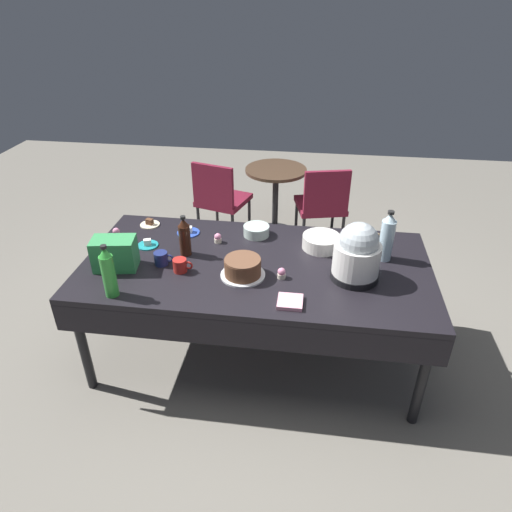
% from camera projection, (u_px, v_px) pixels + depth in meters
% --- Properties ---
extents(ground, '(9.00, 9.00, 0.00)m').
position_uv_depth(ground, '(256.00, 351.00, 3.29)').
color(ground, slate).
extents(potluck_table, '(2.20, 1.10, 0.75)m').
position_uv_depth(potluck_table, '(256.00, 271.00, 2.94)').
color(potluck_table, black).
rests_on(potluck_table, ground).
extents(frosted_layer_cake, '(0.27, 0.27, 0.12)m').
position_uv_depth(frosted_layer_cake, '(243.00, 268.00, 2.75)').
color(frosted_layer_cake, silver).
rests_on(frosted_layer_cake, potluck_table).
extents(slow_cooker, '(0.29, 0.29, 0.37)m').
position_uv_depth(slow_cooker, '(357.00, 253.00, 2.67)').
color(slow_cooker, black).
rests_on(slow_cooker, potluck_table).
extents(glass_salad_bowl, '(0.18, 0.18, 0.07)m').
position_uv_depth(glass_salad_bowl, '(256.00, 231.00, 3.20)').
color(glass_salad_bowl, '#B2C6BC').
rests_on(glass_salad_bowl, potluck_table).
extents(ceramic_snack_bowl, '(0.25, 0.25, 0.09)m').
position_uv_depth(ceramic_snack_bowl, '(321.00, 242.00, 3.05)').
color(ceramic_snack_bowl, silver).
rests_on(ceramic_snack_bowl, potluck_table).
extents(dessert_plate_cream, '(0.14, 0.14, 0.05)m').
position_uv_depth(dessert_plate_cream, '(150.00, 224.00, 3.35)').
color(dessert_plate_cream, beige).
rests_on(dessert_plate_cream, potluck_table).
extents(dessert_plate_teal, '(0.14, 0.14, 0.05)m').
position_uv_depth(dessert_plate_teal, '(148.00, 244.00, 3.09)').
color(dessert_plate_teal, teal).
rests_on(dessert_plate_teal, potluck_table).
extents(dessert_plate_cobalt, '(0.16, 0.16, 0.05)m').
position_uv_depth(dessert_plate_cobalt, '(188.00, 232.00, 3.24)').
color(dessert_plate_cobalt, '#2D4CB2').
rests_on(dessert_plate_cobalt, potluck_table).
extents(cupcake_rose, '(0.05, 0.05, 0.07)m').
position_uv_depth(cupcake_rose, '(116.00, 233.00, 3.18)').
color(cupcake_rose, beige).
rests_on(cupcake_rose, potluck_table).
extents(cupcake_vanilla, '(0.05, 0.05, 0.07)m').
position_uv_depth(cupcake_vanilla, '(218.00, 238.00, 3.11)').
color(cupcake_vanilla, beige).
rests_on(cupcake_vanilla, potluck_table).
extents(cupcake_lemon, '(0.05, 0.05, 0.07)m').
position_uv_depth(cupcake_lemon, '(282.00, 273.00, 2.74)').
color(cupcake_lemon, beige).
rests_on(cupcake_lemon, potluck_table).
extents(soda_bottle_cola, '(0.08, 0.08, 0.28)m').
position_uv_depth(soda_bottle_cola, '(185.00, 237.00, 2.93)').
color(soda_bottle_cola, '#33190F').
rests_on(soda_bottle_cola, potluck_table).
extents(soda_bottle_water, '(0.09, 0.09, 0.34)m').
position_uv_depth(soda_bottle_water, '(387.00, 237.00, 2.86)').
color(soda_bottle_water, silver).
rests_on(soda_bottle_water, potluck_table).
extents(soda_bottle_lime_soda, '(0.08, 0.08, 0.32)m').
position_uv_depth(soda_bottle_lime_soda, '(108.00, 273.00, 2.53)').
color(soda_bottle_lime_soda, green).
rests_on(soda_bottle_lime_soda, potluck_table).
extents(coffee_mug_tan, '(0.13, 0.09, 0.09)m').
position_uv_depth(coffee_mug_tan, '(369.00, 237.00, 3.10)').
color(coffee_mug_tan, tan).
rests_on(coffee_mug_tan, potluck_table).
extents(coffee_mug_red, '(0.12, 0.09, 0.08)m').
position_uv_depth(coffee_mug_red, '(180.00, 265.00, 2.80)').
color(coffee_mug_red, '#B2231E').
rests_on(coffee_mug_red, potluck_table).
extents(coffee_mug_navy, '(0.12, 0.09, 0.08)m').
position_uv_depth(coffee_mug_navy, '(161.00, 258.00, 2.87)').
color(coffee_mug_navy, navy).
rests_on(coffee_mug_navy, potluck_table).
extents(soda_carton, '(0.28, 0.20, 0.20)m').
position_uv_depth(soda_carton, '(115.00, 254.00, 2.81)').
color(soda_carton, '#338C4C').
rests_on(soda_carton, potluck_table).
extents(paper_napkin_stack, '(0.14, 0.14, 0.02)m').
position_uv_depth(paper_napkin_stack, '(290.00, 302.00, 2.53)').
color(paper_napkin_stack, pink).
rests_on(paper_napkin_stack, potluck_table).
extents(maroon_chair_left, '(0.55, 0.55, 0.85)m').
position_uv_depth(maroon_chair_left, '(220.00, 197.00, 4.43)').
color(maroon_chair_left, maroon).
rests_on(maroon_chair_left, ground).
extents(maroon_chair_right, '(0.53, 0.53, 0.85)m').
position_uv_depth(maroon_chair_right, '(322.00, 202.00, 4.32)').
color(maroon_chair_right, maroon).
rests_on(maroon_chair_right, ground).
extents(round_cafe_table, '(0.60, 0.60, 0.72)m').
position_uv_depth(round_cafe_table, '(276.00, 190.00, 4.56)').
color(round_cafe_table, '#473323').
rests_on(round_cafe_table, ground).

